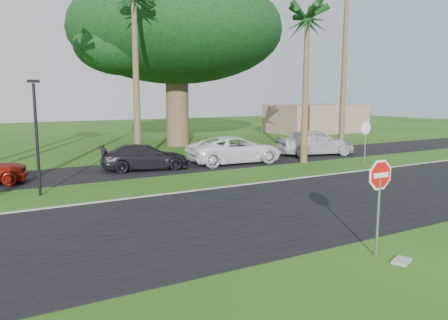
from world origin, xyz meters
The scene contains 15 objects.
ground centered at (0.00, 0.00, 0.00)m, with size 120.00×120.00×0.00m, color #234912.
road centered at (0.00, 2.00, 0.01)m, with size 120.00×8.00×0.02m, color black.
parking_strip centered at (0.00, 12.50, 0.01)m, with size 120.00×5.00×0.02m, color black.
curb centered at (0.00, 6.05, 0.03)m, with size 120.00×0.12×0.06m, color gray.
stop_sign_near centered at (0.50, -3.00, 1.77)m, with size 1.05×0.07×2.62m.
stop_sign_far centered at (12.00, 8.00, 1.77)m, with size 1.05×0.07×2.62m.
palm_center centered at (0.00, 14.00, 9.16)m, with size 5.00×5.00×10.50m.
palm_right_near centered at (9.00, 10.00, 8.19)m, with size 5.00×5.00×9.50m.
canopy_tree centered at (6.00, 22.00, 8.95)m, with size 16.50×16.50×13.12m.
streetlight_right centered at (-6.00, 8.50, 2.65)m, with size 0.45×0.25×4.64m.
building_far centered at (24.00, 26.00, 1.50)m, with size 10.00×6.00×3.00m, color gray.
car_dark centered at (-0.24, 12.18, 0.69)m, with size 1.92×4.73×1.37m, color black.
car_minivan centered at (5.22, 11.76, 0.80)m, with size 2.65×5.74×1.60m, color white.
car_pickup centered at (11.65, 12.01, 0.88)m, with size 2.09×5.19×1.77m, color silver.
utility_slab centered at (0.75, -3.58, 0.03)m, with size 0.55×0.35×0.06m, color #9C9D95.
Camera 1 is at (-8.07, -10.28, 4.06)m, focal length 35.00 mm.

